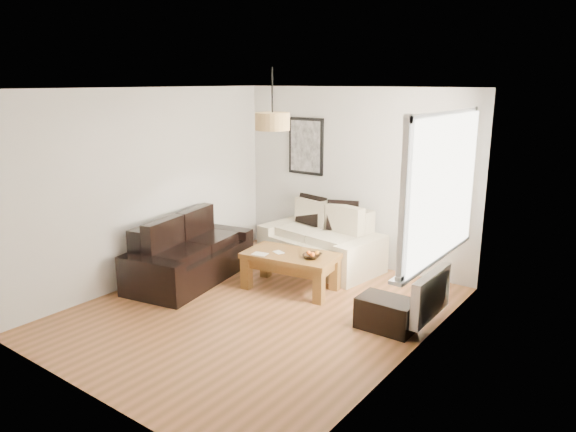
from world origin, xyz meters
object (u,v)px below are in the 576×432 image
Objects in this scene: loveseat_cream at (321,238)px; sofa_leather at (190,250)px; coffee_table at (291,271)px; ottoman at (386,314)px.

sofa_leather is at bearing -119.31° from loveseat_cream.
sofa_leather reaches higher than coffee_table.
sofa_leather is at bearing -158.93° from coffee_table.
sofa_leather is 2.90m from ottoman.
ottoman is (1.54, -0.31, -0.07)m from coffee_table.
sofa_leather is 3.05× the size of ottoman.
ottoman is at bearing -11.38° from coffee_table.
loveseat_cream is 2.17m from ottoman.
loveseat_cream reaches higher than sofa_leather.
loveseat_cream is 1.91m from sofa_leather.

